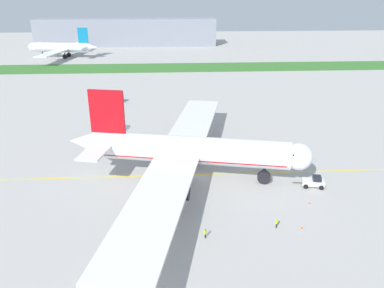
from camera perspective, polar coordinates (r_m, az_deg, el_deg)
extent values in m
plane|color=#ADAAA5|center=(77.53, 1.24, -4.99)|extent=(600.00, 600.00, 0.00)
cube|color=yellow|center=(78.57, 1.17, -4.60)|extent=(280.00, 0.36, 0.01)
cube|color=#38722D|center=(191.74, -1.72, 11.42)|extent=(320.00, 24.00, 0.10)
cylinder|color=white|center=(74.71, -0.41, -0.89)|extent=(39.32, 13.73, 5.44)
cube|color=#B20C14|center=(75.09, -0.41, -1.56)|extent=(37.70, 12.97, 0.65)
sphere|color=white|center=(74.51, 15.77, -1.83)|extent=(5.17, 5.17, 5.17)
cone|color=white|center=(80.84, -15.98, 0.35)|extent=(6.84, 5.80, 4.62)
cube|color=#B20C14|center=(76.54, -12.68, 4.76)|extent=(6.98, 2.05, 8.70)
cube|color=white|center=(83.57, -11.52, 1.79)|extent=(6.07, 9.42, 0.38)
cube|color=white|center=(74.21, -14.33, -1.09)|extent=(6.07, 9.42, 0.38)
cube|color=white|center=(94.02, 0.42, 3.55)|extent=(15.97, 36.19, 0.44)
cube|color=white|center=(57.65, -5.67, -9.17)|extent=(15.97, 36.19, 0.44)
cylinder|color=#B7BABF|center=(87.04, 0.40, 0.86)|extent=(5.69, 4.03, 2.99)
cylinder|color=black|center=(86.73, 2.09, 0.77)|extent=(1.11, 3.16, 3.14)
cylinder|color=#B7BABF|center=(64.89, -2.88, -6.95)|extent=(5.69, 4.03, 2.99)
cylinder|color=black|center=(64.46, -0.61, -7.13)|extent=(1.11, 3.16, 3.14)
cylinder|color=black|center=(75.51, 10.81, -4.19)|extent=(0.57, 0.57, 2.11)
cylinder|color=black|center=(75.98, 10.76, -4.91)|extent=(2.77, 1.69, 2.58)
cylinder|color=black|center=(79.32, -2.30, -2.47)|extent=(0.57, 0.57, 2.11)
cylinder|color=black|center=(79.76, -2.29, -3.16)|extent=(2.77, 1.69, 2.58)
cylinder|color=black|center=(74.27, -3.15, -4.27)|extent=(0.57, 0.57, 2.11)
cylinder|color=black|center=(74.74, -3.13, -5.00)|extent=(2.77, 1.69, 2.58)
cube|color=black|center=(74.15, 15.20, -1.32)|extent=(2.74, 4.39, 0.98)
sphere|color=black|center=(80.47, -10.59, 0.81)|extent=(0.38, 0.38, 0.38)
sphere|color=black|center=(79.47, -8.34, 0.68)|extent=(0.38, 0.38, 0.38)
sphere|color=black|center=(78.59, -6.04, 0.55)|extent=(0.38, 0.38, 0.38)
sphere|color=black|center=(77.83, -3.69, 0.42)|extent=(0.38, 0.38, 0.38)
sphere|color=black|center=(77.22, -1.30, 0.28)|extent=(0.38, 0.38, 0.38)
sphere|color=black|center=(76.73, 1.12, 0.14)|extent=(0.38, 0.38, 0.38)
sphere|color=black|center=(76.39, 3.58, -0.01)|extent=(0.38, 0.38, 0.38)
sphere|color=black|center=(76.19, 6.04, -0.15)|extent=(0.38, 0.38, 0.38)
sphere|color=black|center=(76.14, 8.52, -0.30)|extent=(0.38, 0.38, 0.38)
sphere|color=black|center=(76.22, 11.00, -0.44)|extent=(0.38, 0.38, 0.38)
cube|color=white|center=(77.17, 17.74, -5.50)|extent=(4.47, 2.96, 0.91)
cube|color=black|center=(76.88, 18.27, -4.92)|extent=(1.79, 1.90, 0.90)
cylinder|color=black|center=(76.86, 15.53, -5.61)|extent=(1.78, 0.50, 0.12)
cylinder|color=black|center=(76.21, 16.73, -6.13)|extent=(0.95, 0.54, 0.90)
cylinder|color=black|center=(78.08, 16.55, -5.40)|extent=(0.95, 0.54, 0.90)
cylinder|color=black|center=(76.70, 18.87, -6.21)|extent=(0.95, 0.54, 0.90)
cylinder|color=black|center=(78.56, 18.63, -5.49)|extent=(0.95, 0.54, 0.90)
cylinder|color=black|center=(63.46, 12.61, -11.82)|extent=(0.12, 0.12, 0.83)
cylinder|color=#BFE519|center=(63.20, 12.72, -11.25)|extent=(0.10, 0.10, 0.53)
cylinder|color=black|center=(63.31, 12.53, -11.90)|extent=(0.12, 0.12, 0.83)
cylinder|color=#BFE519|center=(62.83, 12.53, -11.45)|extent=(0.10, 0.10, 0.53)
cube|color=#BFE519|center=(63.00, 12.63, -11.32)|extent=(0.47, 0.49, 0.59)
sphere|color=tan|center=(62.78, 12.66, -11.01)|extent=(0.22, 0.22, 0.22)
cylinder|color=black|center=(59.80, 2.06, -13.57)|extent=(0.12, 0.12, 0.80)
cylinder|color=#BFE519|center=(59.52, 2.14, -12.99)|extent=(0.09, 0.09, 0.51)
cylinder|color=black|center=(59.67, 1.98, -13.66)|extent=(0.12, 0.12, 0.80)
cylinder|color=#BFE519|center=(59.18, 1.92, -13.22)|extent=(0.09, 0.09, 0.51)
cube|color=#BFE519|center=(59.34, 2.03, -13.08)|extent=(0.42, 0.48, 0.57)
sphere|color=brown|center=(59.11, 2.04, -12.76)|extent=(0.22, 0.22, 0.22)
cylinder|color=black|center=(72.02, -6.56, -7.02)|extent=(0.12, 0.12, 0.82)
cylinder|color=#BFE519|center=(71.82, -6.57, -6.50)|extent=(0.10, 0.10, 0.52)
cylinder|color=black|center=(71.86, -6.59, -7.10)|extent=(0.12, 0.12, 0.82)
cylinder|color=#BFE519|center=(71.41, -6.64, -6.68)|extent=(0.10, 0.10, 0.52)
cube|color=#BFE519|center=(71.60, -6.60, -6.57)|extent=(0.30, 0.46, 0.58)
sphere|color=brown|center=(71.41, -6.62, -6.28)|extent=(0.22, 0.22, 0.22)
cube|color=#F2590C|center=(64.43, 16.18, -12.07)|extent=(0.36, 0.36, 0.03)
cone|color=#F2590C|center=(64.27, 16.21, -11.85)|extent=(0.28, 0.28, 0.55)
cylinder|color=white|center=(64.26, 16.21, -11.83)|extent=(0.17, 0.17, 0.06)
cube|color=#F2590C|center=(71.66, 17.25, -8.49)|extent=(0.36, 0.36, 0.03)
cone|color=#F2590C|center=(71.52, 17.28, -8.28)|extent=(0.28, 0.28, 0.55)
cylinder|color=white|center=(71.50, 17.28, -8.27)|extent=(0.17, 0.17, 0.06)
cube|color=#33478C|center=(131.92, -11.17, 6.82)|extent=(4.28, 3.37, 2.27)
cube|color=#33478C|center=(133.23, -12.06, 6.79)|extent=(2.13, 2.37, 1.78)
cube|color=#263347|center=(133.50, -12.32, 6.96)|extent=(0.76, 1.58, 0.78)
cylinder|color=black|center=(132.64, -12.26, 6.31)|extent=(0.94, 0.64, 0.90)
cylinder|color=black|center=(134.28, -11.80, 6.54)|extent=(0.94, 0.64, 0.90)
cylinder|color=black|center=(130.91, -11.00, 6.20)|extent=(0.94, 0.64, 0.90)
cylinder|color=black|center=(132.57, -10.55, 6.43)|extent=(0.94, 0.64, 0.90)
cylinder|color=white|center=(231.86, -18.99, 13.56)|extent=(31.30, 9.87, 5.15)
cube|color=#0C6B9E|center=(231.98, -18.96, 13.34)|extent=(30.01, 9.28, 0.62)
sphere|color=white|center=(239.16, -22.78, 13.29)|extent=(4.89, 4.89, 4.89)
cone|color=white|center=(225.24, -14.75, 13.90)|extent=(6.27, 5.20, 4.38)
cube|color=#0C6B9E|center=(226.17, -16.09, 15.42)|extent=(5.57, 1.37, 8.24)
cube|color=white|center=(221.86, -16.25, 13.74)|extent=(4.63, 8.67, 0.36)
cube|color=white|center=(231.41, -15.33, 14.14)|extent=(4.63, 8.67, 0.36)
cube|color=white|center=(216.48, -20.32, 12.70)|extent=(11.02, 28.50, 0.41)
cube|color=white|center=(246.38, -17.09, 14.06)|extent=(11.02, 28.50, 0.41)
cylinder|color=#B7BABF|center=(222.69, -19.82, 12.58)|extent=(5.27, 3.56, 2.83)
cylinder|color=black|center=(223.72, -20.40, 12.54)|extent=(0.88, 3.00, 2.97)
cylinder|color=#B7BABF|center=(241.20, -17.81, 13.45)|extent=(5.27, 3.56, 2.83)
cylinder|color=black|center=(242.15, -18.36, 13.42)|extent=(0.88, 3.00, 2.97)
cylinder|color=black|center=(237.31, -21.53, 12.53)|extent=(0.54, 0.54, 2.00)
cylinder|color=black|center=(237.45, -21.50, 12.29)|extent=(2.59, 1.47, 2.45)
cylinder|color=black|center=(228.91, -18.57, 12.61)|extent=(0.54, 0.54, 2.00)
cylinder|color=black|center=(229.05, -18.54, 12.36)|extent=(2.59, 1.47, 2.45)
cylinder|color=black|center=(233.82, -18.05, 12.84)|extent=(0.54, 0.54, 2.00)
cylinder|color=black|center=(233.96, -18.02, 12.60)|extent=(2.59, 1.47, 2.45)
cube|color=gray|center=(276.44, -9.77, 16.25)|extent=(121.69, 20.00, 18.00)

